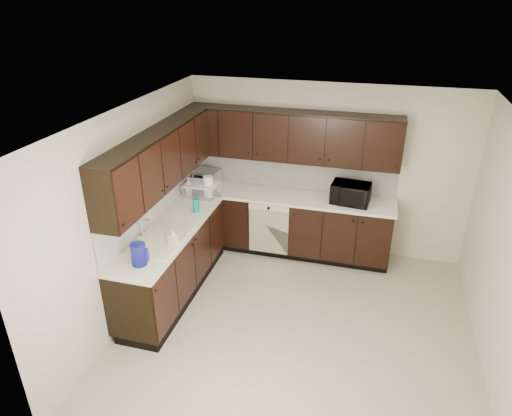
% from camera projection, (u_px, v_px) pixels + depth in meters
% --- Properties ---
extents(floor, '(4.00, 4.00, 0.00)m').
position_uv_depth(floor, '(297.00, 328.00, 5.38)').
color(floor, '#AEA690').
rests_on(floor, ground).
extents(ceiling, '(4.00, 4.00, 0.00)m').
position_uv_depth(ceiling, '(308.00, 120.00, 4.29)').
color(ceiling, white).
rests_on(ceiling, wall_back).
extents(wall_back, '(4.00, 0.02, 2.50)m').
position_uv_depth(wall_back, '(326.00, 170.00, 6.57)').
color(wall_back, beige).
rests_on(wall_back, floor).
extents(wall_left, '(0.02, 4.00, 2.50)m').
position_uv_depth(wall_left, '(132.00, 214.00, 5.31)').
color(wall_left, beige).
rests_on(wall_left, floor).
extents(wall_right, '(0.02, 4.00, 2.50)m').
position_uv_depth(wall_right, '(508.00, 263.00, 4.36)').
color(wall_right, beige).
rests_on(wall_right, floor).
extents(wall_front, '(4.00, 0.02, 2.50)m').
position_uv_depth(wall_front, '(250.00, 375.00, 3.09)').
color(wall_front, beige).
rests_on(wall_front, floor).
extents(lower_cabinets, '(3.00, 2.80, 0.90)m').
position_uv_depth(lower_cabinets, '(242.00, 241.00, 6.40)').
color(lower_cabinets, black).
rests_on(lower_cabinets, floor).
extents(countertop, '(3.03, 2.83, 0.04)m').
position_uv_depth(countertop, '(242.00, 209.00, 6.18)').
color(countertop, white).
rests_on(countertop, lower_cabinets).
extents(backsplash, '(3.00, 2.80, 0.48)m').
position_uv_depth(backsplash, '(231.00, 184.00, 6.30)').
color(backsplash, white).
rests_on(backsplash, countertop).
extents(upper_cabinets, '(3.00, 2.80, 0.70)m').
position_uv_depth(upper_cabinets, '(236.00, 146.00, 5.91)').
color(upper_cabinets, black).
rests_on(upper_cabinets, wall_back).
extents(dishwasher, '(0.58, 0.04, 0.78)m').
position_uv_depth(dishwasher, '(269.00, 226.00, 6.53)').
color(dishwasher, beige).
rests_on(dishwasher, lower_cabinets).
extents(sink, '(0.54, 0.82, 0.42)m').
position_uv_depth(sink, '(160.00, 245.00, 5.38)').
color(sink, beige).
rests_on(sink, countertop).
extents(microwave, '(0.55, 0.40, 0.29)m').
position_uv_depth(microwave, '(350.00, 193.00, 6.25)').
color(microwave, black).
rests_on(microwave, countertop).
extents(soap_bottle_a, '(0.11, 0.12, 0.20)m').
position_uv_depth(soap_bottle_a, '(173.00, 237.00, 5.23)').
color(soap_bottle_a, gray).
rests_on(soap_bottle_a, countertop).
extents(soap_bottle_b, '(0.13, 0.13, 0.27)m').
position_uv_depth(soap_bottle_b, '(189.00, 187.00, 6.47)').
color(soap_bottle_b, gray).
rests_on(soap_bottle_b, countertop).
extents(toaster_oven, '(0.39, 0.31, 0.23)m').
position_uv_depth(toaster_oven, '(207.00, 177.00, 6.86)').
color(toaster_oven, '#B6B6B8').
rests_on(toaster_oven, countertop).
extents(storage_bin, '(0.49, 0.38, 0.17)m').
position_uv_depth(storage_bin, '(202.00, 190.00, 6.50)').
color(storage_bin, silver).
rests_on(storage_bin, countertop).
extents(blue_pitcher, '(0.17, 0.17, 0.25)m').
position_uv_depth(blue_pitcher, '(139.00, 254.00, 4.85)').
color(blue_pitcher, '#0F128B').
rests_on(blue_pitcher, countertop).
extents(teal_tumbler, '(0.11, 0.11, 0.19)m').
position_uv_depth(teal_tumbler, '(196.00, 205.00, 6.01)').
color(teal_tumbler, '#0B8373').
rests_on(teal_tumbler, countertop).
extents(paper_towel_roll, '(0.16, 0.16, 0.30)m').
position_uv_depth(paper_towel_roll, '(208.00, 186.00, 6.45)').
color(paper_towel_roll, white).
rests_on(paper_towel_roll, countertop).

